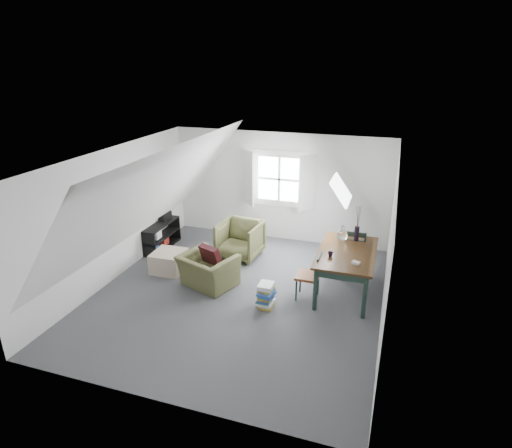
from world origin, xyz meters
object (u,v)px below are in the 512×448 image
(armchair_near, at_px, (209,285))
(dining_table, at_px, (347,257))
(dining_chair_far, at_px, (354,251))
(magazine_stack, at_px, (266,295))
(ottoman, at_px, (169,261))
(armchair_far, at_px, (240,256))
(dining_chair_near, at_px, (310,275))
(media_shelf, at_px, (160,237))

(armchair_near, relative_size, dining_table, 0.58)
(dining_chair_far, xyz_separation_m, magazine_stack, (-1.29, -1.61, -0.30))
(ottoman, xyz_separation_m, dining_table, (3.45, 0.23, 0.51))
(armchair_far, bearing_deg, armchair_near, -90.05)
(armchair_far, relative_size, dining_table, 0.53)
(dining_chair_near, height_order, media_shelf, dining_chair_near)
(ottoman, bearing_deg, dining_table, 3.76)
(armchair_near, relative_size, dining_chair_near, 1.10)
(armchair_near, height_order, ottoman, ottoman)
(media_shelf, relative_size, magazine_stack, 2.68)
(media_shelf, bearing_deg, armchair_far, 3.34)
(dining_table, bearing_deg, ottoman, -176.68)
(dining_table, height_order, dining_chair_far, dining_chair_far)
(ottoman, distance_m, media_shelf, 1.17)
(armchair_near, height_order, armchair_far, armchair_far)
(armchair_near, distance_m, dining_table, 2.62)
(dining_chair_near, relative_size, magazine_stack, 2.04)
(ottoman, relative_size, dining_table, 0.37)
(armchair_far, distance_m, media_shelf, 1.88)
(armchair_near, bearing_deg, media_shelf, -16.01)
(armchair_near, relative_size, armchair_far, 1.10)
(dining_table, distance_m, media_shelf, 4.26)
(media_shelf, distance_m, magazine_stack, 3.36)
(dining_table, bearing_deg, armchair_near, -168.33)
(dining_chair_far, bearing_deg, armchair_near, 35.86)
(armchair_near, relative_size, ottoman, 1.56)
(ottoman, bearing_deg, media_shelf, 128.64)
(armchair_near, height_order, dining_chair_far, dining_chair_far)
(dining_chair_far, bearing_deg, magazine_stack, 60.98)
(armchair_far, relative_size, magazine_stack, 2.04)
(ottoman, height_order, dining_chair_near, dining_chair_near)
(dining_chair_far, height_order, media_shelf, dining_chair_far)
(dining_chair_far, bearing_deg, ottoman, 24.70)
(magazine_stack, bearing_deg, ottoman, 163.28)
(armchair_near, bearing_deg, dining_chair_near, -156.62)
(media_shelf, bearing_deg, dining_chair_near, -18.15)
(armchair_far, height_order, dining_chair_far, dining_chair_far)
(dining_table, xyz_separation_m, dining_chair_far, (0.08, 0.72, -0.20))
(dining_chair_near, height_order, magazine_stack, dining_chair_near)
(dining_chair_far, relative_size, magazine_stack, 2.34)
(armchair_far, xyz_separation_m, dining_chair_far, (2.40, -0.13, 0.52))
(magazine_stack, bearing_deg, dining_table, 36.36)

